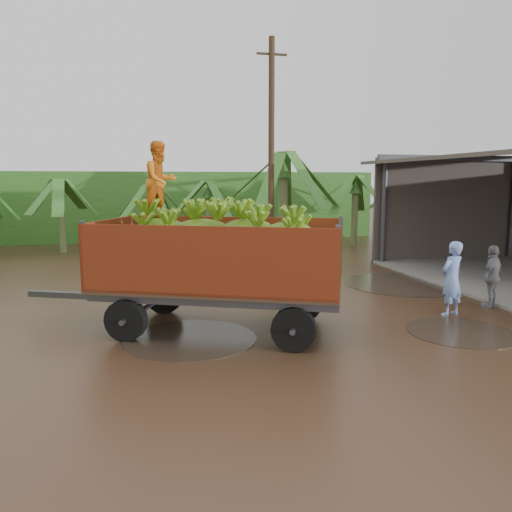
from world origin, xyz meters
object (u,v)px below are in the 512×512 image
at_px(man_grey, 492,277).
at_px(utility_pole, 271,150).
at_px(banana_trailer, 219,259).
at_px(man_blue, 452,279).

height_order(man_grey, utility_pole, utility_pole).
relative_size(banana_trailer, man_grey, 4.39).
height_order(banana_trailer, man_blue, banana_trailer).
xyz_separation_m(banana_trailer, man_blue, (5.48, -0.08, -0.64)).
bearing_deg(man_blue, man_grey, 176.62).
distance_m(man_blue, utility_pole, 10.13).
bearing_deg(man_grey, utility_pole, -99.85).
xyz_separation_m(man_blue, utility_pole, (-1.93, 9.32, 3.47)).
xyz_separation_m(man_blue, man_grey, (1.43, 0.43, -0.09)).
bearing_deg(utility_pole, man_grey, -69.26).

